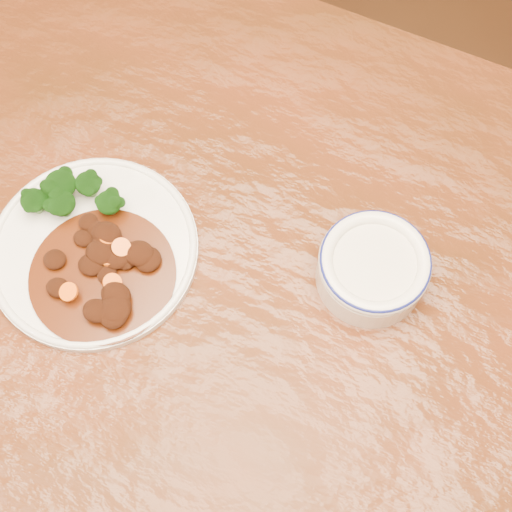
% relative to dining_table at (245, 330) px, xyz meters
% --- Properties ---
extents(ground, '(4.00, 4.00, 0.00)m').
position_rel_dining_table_xyz_m(ground, '(0.00, 0.00, -0.67)').
color(ground, '#412010').
rests_on(ground, ground).
extents(dining_table, '(1.51, 0.91, 0.75)m').
position_rel_dining_table_xyz_m(dining_table, '(0.00, 0.00, 0.00)').
color(dining_table, '#59230F').
rests_on(dining_table, ground).
extents(dinner_plate, '(0.24, 0.24, 0.02)m').
position_rel_dining_table_xyz_m(dinner_plate, '(-0.19, -0.01, 0.09)').
color(dinner_plate, silver).
rests_on(dinner_plate, dining_table).
extents(broccoli_florets, '(0.11, 0.08, 0.04)m').
position_rel_dining_table_xyz_m(broccoli_florets, '(-0.24, 0.03, 0.11)').
color(broccoli_florets, '#578846').
rests_on(broccoli_florets, dinner_plate).
extents(mince_stew, '(0.17, 0.17, 0.03)m').
position_rel_dining_table_xyz_m(mince_stew, '(-0.16, -0.03, 0.10)').
color(mince_stew, '#451E07').
rests_on(mince_stew, dinner_plate).
extents(dip_bowl, '(0.12, 0.12, 0.06)m').
position_rel_dining_table_xyz_m(dip_bowl, '(0.11, 0.09, 0.11)').
color(dip_bowl, silver).
rests_on(dip_bowl, dining_table).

